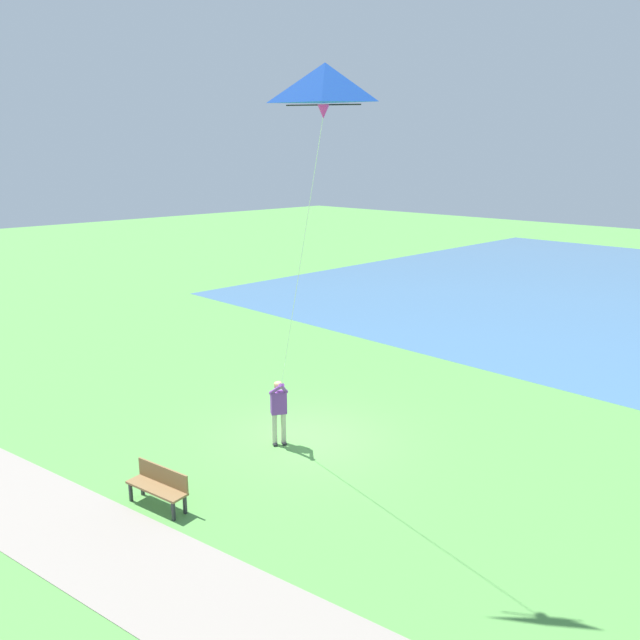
% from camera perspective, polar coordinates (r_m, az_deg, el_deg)
% --- Properties ---
extents(ground_plane, '(120.00, 120.00, 0.00)m').
position_cam_1_polar(ground_plane, '(17.29, -1.17, -10.52)').
color(ground_plane, '#569947').
extents(walkway_path, '(8.01, 31.92, 0.02)m').
position_cam_1_polar(walkway_path, '(12.80, -15.31, -20.77)').
color(walkway_path, gray).
rests_on(walkway_path, ground).
extents(person_kite_flyer, '(0.52, 0.62, 1.83)m').
position_cam_1_polar(person_kite_flyer, '(16.56, -3.70, -7.75)').
color(person_kite_flyer, '#232328').
rests_on(person_kite_flyer, ground).
extents(flying_kite, '(2.39, 3.99, 7.03)m').
position_cam_1_polar(flying_kite, '(11.35, 0.37, 19.55)').
color(flying_kite, blue).
extents(park_bench_near_walkway, '(0.70, 1.55, 0.88)m').
position_cam_1_polar(park_bench_near_walkway, '(14.44, -14.19, -14.03)').
color(park_bench_near_walkway, olive).
rests_on(park_bench_near_walkway, ground).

